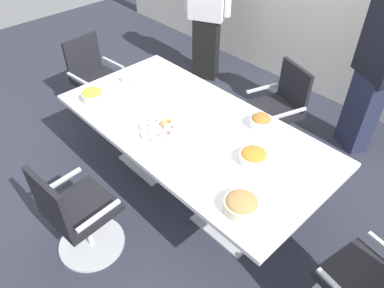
# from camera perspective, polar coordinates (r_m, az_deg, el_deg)

# --- Properties ---
(ground_plane) EXTENTS (10.00, 10.00, 0.01)m
(ground_plane) POSITION_cam_1_polar(r_m,az_deg,el_deg) (3.60, 0.00, -6.75)
(ground_plane) COLOR #2D303D
(conference_table) EXTENTS (2.40, 1.20, 0.75)m
(conference_table) POSITION_cam_1_polar(r_m,az_deg,el_deg) (3.16, 0.00, 1.03)
(conference_table) COLOR white
(conference_table) RESTS_ON ground
(office_chair_1) EXTENTS (0.68, 0.68, 0.91)m
(office_chair_1) POSITION_cam_1_polar(r_m,az_deg,el_deg) (3.93, 13.05, 4.70)
(office_chair_1) COLOR silver
(office_chair_1) RESTS_ON ground
(office_chair_2) EXTENTS (0.59, 0.59, 0.91)m
(office_chair_2) POSITION_cam_1_polar(r_m,az_deg,el_deg) (4.48, -14.71, 9.23)
(office_chair_2) COLOR silver
(office_chair_2) RESTS_ON ground
(office_chair_3) EXTENTS (0.58, 0.58, 0.91)m
(office_chair_3) POSITION_cam_1_polar(r_m,az_deg,el_deg) (2.97, -17.36, -10.72)
(office_chair_3) COLOR silver
(office_chair_3) RESTS_ON ground
(person_standing_0) EXTENTS (0.58, 0.39, 1.72)m
(person_standing_0) POSITION_cam_1_polar(r_m,az_deg,el_deg) (4.90, 2.32, 19.67)
(person_standing_0) COLOR black
(person_standing_0) RESTS_ON ground
(person_standing_1) EXTENTS (0.58, 0.39, 1.79)m
(person_standing_1) POSITION_cam_1_polar(r_m,az_deg,el_deg) (3.93, 26.72, 10.50)
(person_standing_1) COLOR #232842
(person_standing_1) RESTS_ON ground
(snack_bowl_cookies) EXTENTS (0.24, 0.24, 0.11)m
(snack_bowl_cookies) POSITION_cam_1_polar(r_m,az_deg,el_deg) (2.42, 7.69, -9.20)
(snack_bowl_cookies) COLOR beige
(snack_bowl_cookies) RESTS_ON conference_table
(snack_bowl_chips_orange) EXTENTS (0.21, 0.21, 0.11)m
(snack_bowl_chips_orange) POSITION_cam_1_polar(r_m,az_deg,el_deg) (2.75, 9.54, -1.90)
(snack_bowl_chips_orange) COLOR white
(snack_bowl_chips_orange) RESTS_ON conference_table
(snack_bowl_pretzels) EXTENTS (0.18, 0.18, 0.12)m
(snack_bowl_pretzels) POSITION_cam_1_polar(r_m,az_deg,el_deg) (3.09, 10.62, 3.51)
(snack_bowl_pretzels) COLOR white
(snack_bowl_pretzels) RESTS_ON conference_table
(snack_bowl_chips_yellow) EXTENTS (0.20, 0.20, 0.11)m
(snack_bowl_chips_yellow) POSITION_cam_1_polar(r_m,az_deg,el_deg) (3.49, -15.12, 7.36)
(snack_bowl_chips_yellow) COLOR beige
(snack_bowl_chips_yellow) RESTS_ON conference_table
(donut_platter) EXTENTS (0.31, 0.31, 0.04)m
(donut_platter) POSITION_cam_1_polar(r_m,az_deg,el_deg) (3.03, -5.31, 2.31)
(donut_platter) COLOR white
(donut_platter) RESTS_ON conference_table
(napkin_pile) EXTENTS (0.19, 0.19, 0.09)m
(napkin_pile) POSITION_cam_1_polar(r_m,az_deg,el_deg) (3.68, -8.74, 9.90)
(napkin_pile) COLOR white
(napkin_pile) RESTS_ON conference_table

